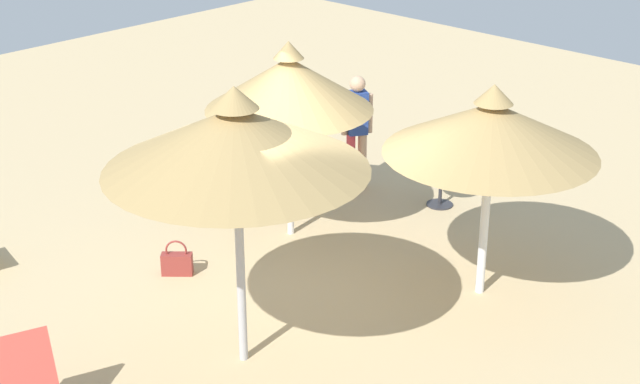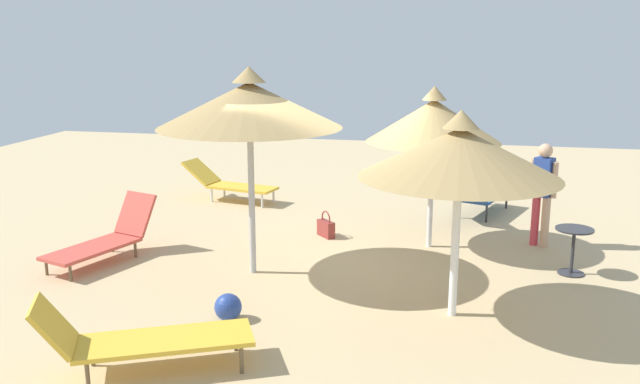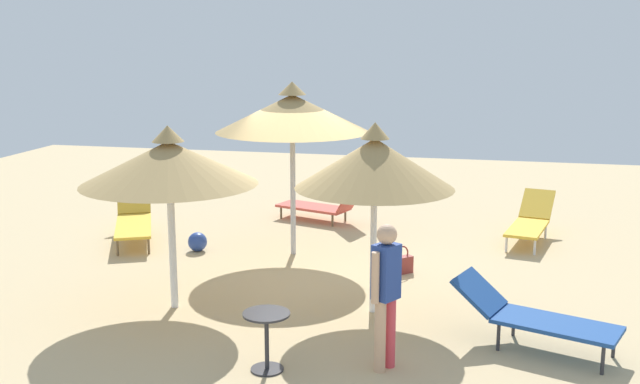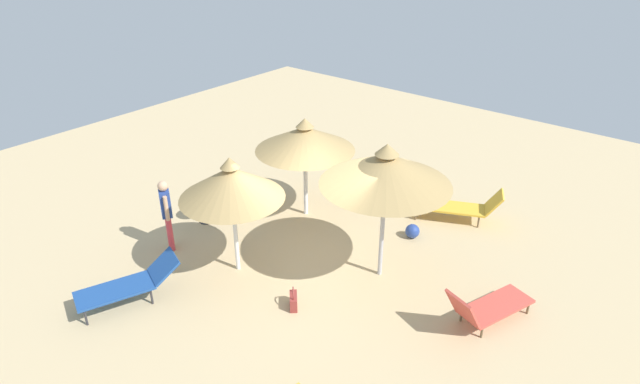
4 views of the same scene
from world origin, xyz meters
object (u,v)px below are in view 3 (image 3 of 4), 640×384
(parasol_umbrella_near_right, at_px, (169,163))
(beach_ball, at_px, (197,242))
(lounge_chair_near_left, at_px, (531,220))
(side_table_round, at_px, (267,331))
(lounge_chair_back, at_px, (134,219))
(handbag, at_px, (401,264))
(parasol_umbrella_center, at_px, (292,113))
(person_standing_front, at_px, (386,287))
(parasol_umbrella_far_left, at_px, (375,163))
(lounge_chair_edge, at_px, (325,204))
(lounge_chair_far_right, at_px, (533,315))

(parasol_umbrella_near_right, height_order, beach_ball, parasol_umbrella_near_right)
(lounge_chair_near_left, distance_m, side_table_round, 7.07)
(lounge_chair_near_left, xyz_separation_m, lounge_chair_back, (7.15, 1.55, 0.00))
(lounge_chair_near_left, height_order, handbag, lounge_chair_near_left)
(parasol_umbrella_center, relative_size, parasol_umbrella_near_right, 1.17)
(person_standing_front, bearing_deg, lounge_chair_near_left, -107.28)
(parasol_umbrella_center, relative_size, lounge_chair_back, 1.34)
(parasol_umbrella_center, relative_size, side_table_round, 4.33)
(lounge_chair_back, bearing_deg, parasol_umbrella_far_left, 151.14)
(side_table_round, bearing_deg, lounge_chair_edge, -83.08)
(lounge_chair_near_left, xyz_separation_m, side_table_round, (3.16, 6.32, 0.08))
(handbag, bearing_deg, parasol_umbrella_near_right, 36.85)
(parasol_umbrella_far_left, distance_m, lounge_chair_near_left, 5.09)
(lounge_chair_far_right, bearing_deg, person_standing_front, 29.88)
(parasol_umbrella_far_left, distance_m, lounge_chair_far_right, 2.76)
(lounge_chair_far_right, height_order, side_table_round, lounge_chair_far_right)
(parasol_umbrella_far_left, bearing_deg, person_standing_front, 103.12)
(person_standing_front, relative_size, beach_ball, 5.06)
(parasol_umbrella_near_right, xyz_separation_m, side_table_round, (-1.84, 1.66, -1.58))
(parasol_umbrella_center, distance_m, lounge_chair_near_left, 4.87)
(lounge_chair_back, relative_size, person_standing_front, 1.30)
(parasol_umbrella_center, xyz_separation_m, lounge_chair_near_left, (-4.04, -1.79, -2.06))
(parasol_umbrella_near_right, height_order, lounge_chair_near_left, parasol_umbrella_near_right)
(lounge_chair_far_right, xyz_separation_m, person_standing_front, (1.66, 0.95, 0.55))
(handbag, distance_m, side_table_round, 4.01)
(parasol_umbrella_far_left, distance_m, lounge_chair_edge, 5.37)
(parasol_umbrella_near_right, distance_m, side_table_round, 2.94)
(side_table_round, bearing_deg, lounge_chair_far_right, -156.58)
(lounge_chair_far_right, relative_size, handbag, 4.52)
(parasol_umbrella_center, distance_m, lounge_chair_far_right, 5.42)
(parasol_umbrella_near_right, height_order, handbag, parasol_umbrella_near_right)
(lounge_chair_back, bearing_deg, lounge_chair_edge, -146.20)
(lounge_chair_back, xyz_separation_m, lounge_chair_far_right, (-6.94, 3.50, 0.04))
(parasol_umbrella_near_right, height_order, side_table_round, parasol_umbrella_near_right)
(parasol_umbrella_center, height_order, beach_ball, parasol_umbrella_center)
(lounge_chair_far_right, bearing_deg, parasol_umbrella_near_right, -4.58)
(parasol_umbrella_center, bearing_deg, person_standing_front, 117.33)
(lounge_chair_back, bearing_deg, handbag, 169.63)
(parasol_umbrella_near_right, xyz_separation_m, person_standing_front, (-3.14, 1.34, -1.07))
(lounge_chair_near_left, bearing_deg, parasol_umbrella_far_left, 61.76)
(lounge_chair_back, bearing_deg, person_standing_front, 139.92)
(parasol_umbrella_center, xyz_separation_m, handbag, (-1.96, 0.69, -2.29))
(parasol_umbrella_far_left, bearing_deg, beach_ball, -33.01)
(lounge_chair_far_right, height_order, person_standing_front, person_standing_front)
(parasol_umbrella_center, bearing_deg, lounge_chair_back, -4.39)
(person_standing_front, relative_size, handbag, 3.71)
(parasol_umbrella_near_right, relative_size, lounge_chair_near_left, 1.22)
(lounge_chair_near_left, relative_size, lounge_chair_edge, 1.08)
(lounge_chair_edge, xyz_separation_m, person_standing_front, (-2.13, 6.56, 0.60))
(handbag, bearing_deg, beach_ball, -7.51)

